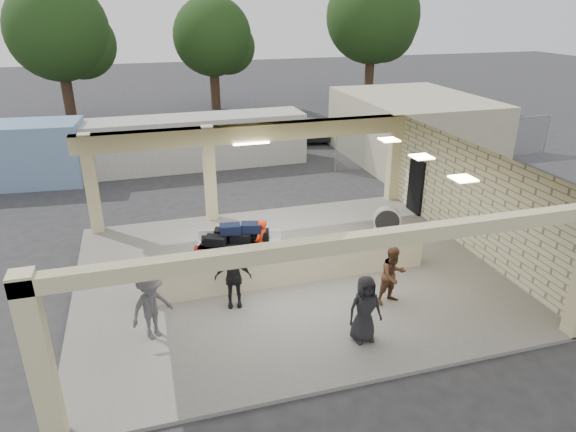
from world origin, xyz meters
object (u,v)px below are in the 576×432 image
object	(u,v)px
baggage_handler	(261,245)
passenger_d	(365,309)
drum_fan	(387,220)
car_white_a	(389,135)
car_dark	(315,132)
baggage_counter	(292,266)
passenger_a	(393,275)
car_white_b	(445,127)
passenger_b	(233,278)
container_white	(189,142)
passenger_c	(152,307)
luggage_cart	(236,246)

from	to	relation	value
baggage_handler	passenger_d	size ratio (longest dim) A/B	0.95
drum_fan	passenger_d	distance (m)	6.08
car_white_a	car_dark	bearing A→B (deg)	71.94
baggage_counter	car_white_a	bearing A→B (deg)	53.43
passenger_a	car_white_b	size ratio (longest dim) A/B	0.38
baggage_handler	car_white_b	xyz separation A→B (m)	(14.24, 12.79, -0.22)
baggage_handler	car_white_b	world-z (taller)	baggage_handler
passenger_a	passenger_b	distance (m)	4.16
baggage_counter	container_white	bearing A→B (deg)	96.94
drum_fan	container_white	bearing A→B (deg)	139.57
passenger_c	car_dark	distance (m)	19.16
passenger_a	car_white_b	xyz separation A→B (m)	(11.37, 15.57, -0.24)
passenger_d	luggage_cart	bearing A→B (deg)	117.46
drum_fan	car_white_a	size ratio (longest dim) A/B	0.19
baggage_counter	car_white_a	distance (m)	15.72
passenger_b	car_white_b	bearing A→B (deg)	52.32
passenger_b	passenger_d	world-z (taller)	passenger_d
passenger_c	car_white_b	world-z (taller)	passenger_c
car_white_b	passenger_b	bearing A→B (deg)	154.64
baggage_counter	luggage_cart	world-z (taller)	luggage_cart
passenger_c	car_white_a	bearing A→B (deg)	16.09
baggage_counter	drum_fan	xyz separation A→B (m)	(3.98, 2.07, 0.06)
drum_fan	passenger_a	bearing A→B (deg)	-93.23
passenger_d	car_white_b	bearing A→B (deg)	52.36
baggage_handler	passenger_d	distance (m)	4.34
passenger_a	drum_fan	bearing A→B (deg)	53.85
baggage_counter	passenger_b	world-z (taller)	passenger_b
baggage_counter	car_white_b	world-z (taller)	car_white_b
drum_fan	passenger_c	world-z (taller)	passenger_c
passenger_b	container_white	size ratio (longest dim) A/B	0.15
baggage_counter	car_white_a	size ratio (longest dim) A/B	1.55
passenger_a	container_white	size ratio (longest dim) A/B	0.14
passenger_c	car_white_a	world-z (taller)	passenger_c
luggage_cart	container_white	world-z (taller)	container_white
passenger_d	baggage_counter	bearing A→B (deg)	104.17
container_white	car_dark	bearing A→B (deg)	18.16
baggage_counter	passenger_b	size ratio (longest dim) A/B	5.02
luggage_cart	passenger_a	world-z (taller)	passenger_a
luggage_cart	car_dark	world-z (taller)	luggage_cart
drum_fan	passenger_b	xyz separation A→B (m)	(-5.82, -2.87, 0.27)
car_white_a	passenger_c	bearing A→B (deg)	151.38
passenger_b	container_white	distance (m)	13.11
car_white_a	passenger_a	bearing A→B (deg)	168.00
drum_fan	baggage_handler	xyz separation A→B (m)	(-4.66, -1.11, 0.24)
luggage_cart	container_white	bearing A→B (deg)	105.94
car_dark	container_white	world-z (taller)	container_white
baggage_counter	car_white_a	world-z (taller)	car_white_a
car_white_a	car_dark	distance (m)	4.17
baggage_counter	passenger_c	distance (m)	4.25
passenger_c	container_white	world-z (taller)	container_white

